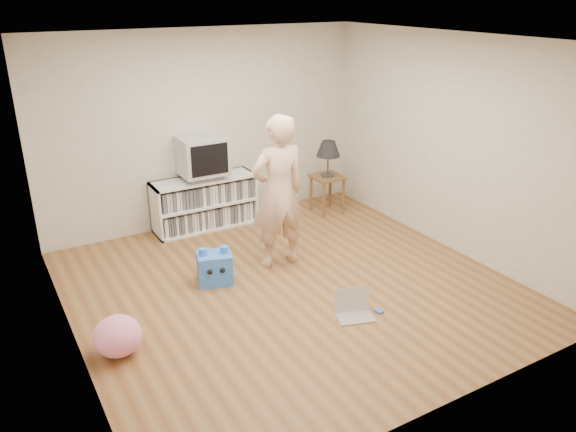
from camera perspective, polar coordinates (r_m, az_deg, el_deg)
The scene contains 13 objects.
ground at distance 6.23m, azimuth 0.25°, elevation -7.13°, with size 4.50×4.50×0.00m, color brown.
walls at distance 5.71m, azimuth 0.27°, elevation 4.33°, with size 4.52×4.52×2.60m.
ceiling at distance 5.45m, azimuth 0.30°, elevation 17.45°, with size 4.50×4.50×0.01m, color white.
media_unit at distance 7.69m, azimuth -8.50°, elevation 1.37°, with size 1.40×0.45×0.70m.
dvd_deck at distance 7.55m, azimuth -8.62°, elevation 4.06°, with size 0.45×0.35×0.07m, color gray.
crt_tv at distance 7.46m, azimuth -8.73°, elevation 6.14°, with size 0.60×0.53×0.50m.
side_table at distance 8.12m, azimuth 4.01°, elevation 3.18°, with size 0.42×0.42×0.55m.
table_lamp at distance 7.96m, azimuth 4.11°, elevation 6.76°, with size 0.34×0.34×0.52m.
person at distance 6.36m, azimuth -1.00°, elevation 2.41°, with size 0.65×0.43×1.80m, color beige.
laptop at distance 5.73m, azimuth 6.67°, elevation -9.32°, with size 0.44×0.39×0.25m.
playing_cards at distance 5.84m, azimuth 9.21°, elevation -9.51°, with size 0.07×0.09×0.02m, color #4463B6.
plush_blue at distance 6.27m, azimuth -7.47°, elevation -5.22°, with size 0.44×0.39×0.43m.
plush_pink at distance 5.31m, azimuth -16.93°, elevation -11.59°, with size 0.43×0.43×0.37m, color pink.
Camera 1 is at (-2.76, -4.68, 3.05)m, focal length 35.00 mm.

